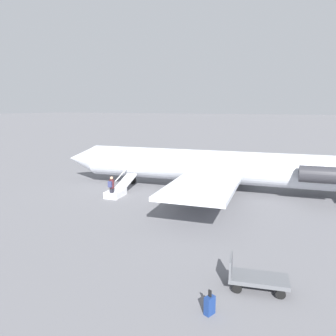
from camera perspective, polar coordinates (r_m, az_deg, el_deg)
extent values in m
plane|color=slate|center=(27.60, 6.73, -3.84)|extent=(600.00, 600.00, 0.00)
cylinder|color=silver|center=(27.17, 6.83, 0.33)|extent=(21.02, 5.02, 2.63)
cone|color=silver|center=(31.80, -14.58, 1.56)|extent=(3.17, 2.90, 2.58)
cube|color=silver|center=(21.54, 6.31, -2.89)|extent=(5.19, 9.19, 0.26)
cube|color=silver|center=(32.55, 10.75, 1.57)|extent=(5.19, 9.19, 0.26)
cylinder|color=#2D2D33|center=(24.91, 25.44, -1.10)|extent=(3.27, 1.54, 1.18)
cylinder|color=#2D2D33|center=(28.53, 24.65, 0.33)|extent=(3.27, 1.54, 1.18)
cylinder|color=black|center=(29.65, -6.16, -2.17)|extent=(0.67, 0.24, 0.65)
cylinder|color=#2D2D33|center=(29.56, -6.18, -1.36)|extent=(0.12, 0.12, 0.20)
cylinder|color=black|center=(26.04, 10.69, -4.09)|extent=(0.67, 0.24, 0.65)
cylinder|color=#2D2D33|center=(25.93, 10.72, -3.17)|extent=(0.12, 0.12, 0.20)
cylinder|color=black|center=(28.32, 11.39, -2.93)|extent=(0.67, 0.24, 0.65)
cylinder|color=#2D2D33|center=(28.22, 11.43, -2.08)|extent=(0.12, 0.12, 0.20)
cube|color=silver|center=(25.74, -9.14, -4.39)|extent=(1.30, 1.91, 0.50)
cube|color=silver|center=(27.32, -7.21, -2.18)|extent=(1.15, 2.32, 0.80)
cube|color=silver|center=(27.42, -8.07, -1.09)|extent=(0.32, 2.21, 0.74)
cube|color=#23232D|center=(25.03, -9.72, -4.42)|extent=(0.23, 0.30, 0.85)
cylinder|color=#4C1E23|center=(24.85, -9.77, -2.75)|extent=(0.36, 0.36, 0.65)
sphere|color=tan|center=(24.75, -9.81, -1.74)|extent=(0.24, 0.24, 0.24)
cube|color=navy|center=(24.61, -10.08, -2.81)|extent=(0.30, 0.21, 0.44)
cube|color=#595B60|center=(13.52, 15.50, -18.08)|extent=(2.37, 1.51, 0.16)
cube|color=#595B60|center=(13.32, 10.89, -16.24)|extent=(0.30, 1.09, 0.70)
cylinder|color=black|center=(13.25, 11.94, -19.83)|extent=(0.38, 0.19, 0.36)
cylinder|color=black|center=(14.02, 12.10, -18.03)|extent=(0.38, 0.19, 0.36)
cylinder|color=black|center=(13.31, 19.00, -20.05)|extent=(0.38, 0.19, 0.36)
cylinder|color=black|center=(14.08, 18.71, -18.25)|extent=(0.38, 0.19, 0.36)
cube|color=navy|center=(11.92, 7.26, -22.64)|extent=(0.34, 0.42, 0.64)
cube|color=black|center=(11.69, 7.31, -20.84)|extent=(0.13, 0.08, 0.24)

